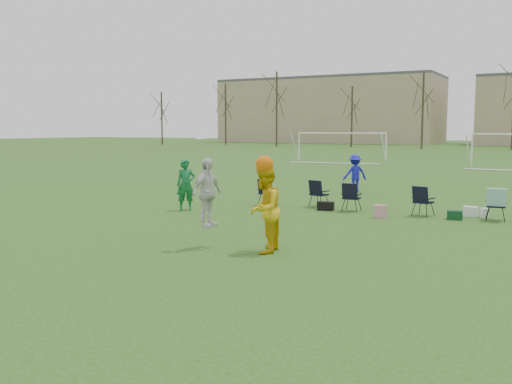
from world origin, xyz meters
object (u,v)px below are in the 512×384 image
Objects in this scene: fielder_green_near at (186,185)px; center_contest at (247,203)px; fielder_blue at (355,174)px; goal_left at (341,139)px.

fielder_green_near is 6.90m from center_contest.
fielder_green_near is 1.06× the size of fielder_blue.
fielder_blue is at bearing 97.76° from center_contest.
fielder_green_near is 8.69m from fielder_blue.
fielder_blue is at bearing 26.07° from fielder_green_near.
center_contest is at bearing 55.11° from fielder_blue.
goal_left is (-9.84, 33.31, 0.82)m from center_contest.
center_contest is 0.35× the size of goal_left.
goal_left is (-4.80, 28.61, 1.05)m from fielder_green_near.
goal_left reaches higher than fielder_blue.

